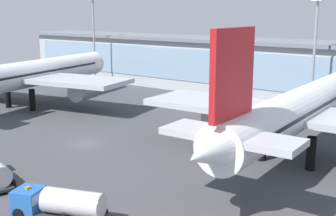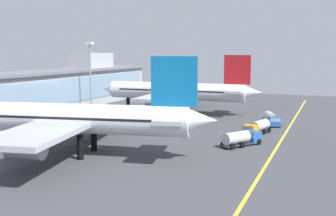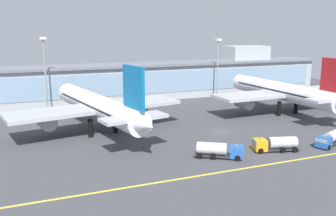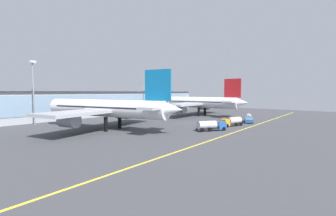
{
  "view_description": "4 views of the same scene",
  "coord_description": "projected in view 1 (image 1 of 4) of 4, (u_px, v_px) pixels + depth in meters",
  "views": [
    {
      "loc": [
        45.9,
        -41.21,
        18.43
      ],
      "look_at": [
        6.91,
        10.23,
        4.28
      ],
      "focal_mm": 47.5,
      "sensor_mm": 36.0,
      "label": 1
    },
    {
      "loc": [
        -85.4,
        -31.23,
        17.8
      ],
      "look_at": [
        6.36,
        6.28,
        4.12
      ],
      "focal_mm": 43.37,
      "sensor_mm": 36.0,
      "label": 2
    },
    {
      "loc": [
        -43.26,
        -72.75,
        23.7
      ],
      "look_at": [
        -9.54,
        10.91,
        4.34
      ],
      "focal_mm": 39.06,
      "sensor_mm": 36.0,
      "label": 3
    },
    {
      "loc": [
        -70.43,
        -47.6,
        11.24
      ],
      "look_at": [
        0.13,
        8.48,
        5.07
      ],
      "focal_mm": 24.96,
      "sensor_mm": 36.0,
      "label": 4
    }
  ],
  "objects": [
    {
      "name": "airliner_near_right",
      "position": [
        296.0,
        111.0,
        55.34
      ],
      "size": [
        41.69,
        49.73,
        17.01
      ],
      "rotation": [
        0.0,
        0.0,
        1.61
      ],
      "color": "black",
      "rests_on": "ground"
    },
    {
      "name": "ground_plane",
      "position": [
        86.0,
        143.0,
        63.11
      ],
      "size": [
        182.7,
        182.7,
        0.0
      ],
      "primitive_type": "plane",
      "color": "#424247"
    },
    {
      "name": "apron_light_mast_centre",
      "position": [
        94.0,
        27.0,
        110.78
      ],
      "size": [
        1.8,
        1.8,
        21.74
      ],
      "color": "gray",
      "rests_on": "ground"
    },
    {
      "name": "apron_light_mast_west",
      "position": [
        315.0,
        37.0,
        77.49
      ],
      "size": [
        1.8,
        1.8,
        20.79
      ],
      "color": "gray",
      "rests_on": "ground"
    },
    {
      "name": "terminal_building",
      "position": [
        253.0,
        65.0,
        97.98
      ],
      "size": [
        133.5,
        14.0,
        17.54
      ],
      "color": "#ADB2B7",
      "rests_on": "ground"
    },
    {
      "name": "airliner_near_left",
      "position": [
        30.0,
        75.0,
        86.4
      ],
      "size": [
        42.05,
        51.03,
        17.16
      ],
      "rotation": [
        0.0,
        0.0,
        1.76
      ],
      "color": "black",
      "rests_on": "ground"
    },
    {
      "name": "service_truck_far",
      "position": [
        57.0,
        203.0,
        39.97
      ],
      "size": [
        9.32,
        5.54,
        2.9
      ],
      "rotation": [
        0.0,
        0.0,
        3.5
      ],
      "color": "black",
      "rests_on": "ground"
    }
  ]
}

